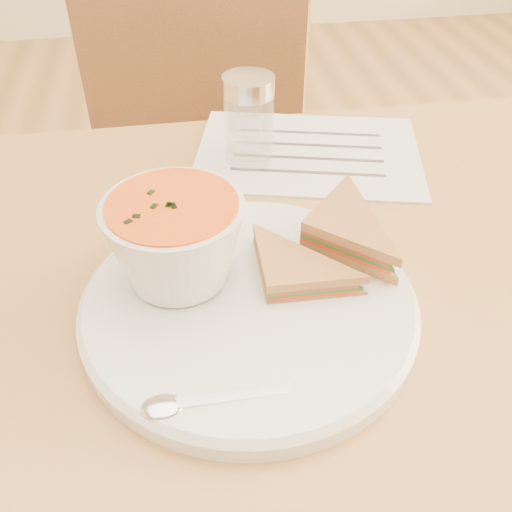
{
  "coord_description": "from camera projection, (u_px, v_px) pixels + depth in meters",
  "views": [
    {
      "loc": [
        -0.12,
        -0.42,
        1.13
      ],
      "look_at": [
        -0.05,
        -0.03,
        0.8
      ],
      "focal_mm": 40.0,
      "sensor_mm": 36.0,
      "label": 1
    }
  ],
  "objects": [
    {
      "name": "condiment_shaker",
      "position": [
        249.0,
        121.0,
        0.71
      ],
      "size": [
        0.07,
        0.07,
        0.11
      ],
      "primitive_type": null,
      "rotation": [
        0.0,
        0.0,
        0.2
      ],
      "color": "silver",
      "rests_on": "dining_table"
    },
    {
      "name": "dining_table",
      "position": [
        288.0,
        467.0,
        0.82
      ],
      "size": [
        1.0,
        0.7,
        0.75
      ],
      "primitive_type": null,
      "color": "brown",
      "rests_on": "floor"
    },
    {
      "name": "plate",
      "position": [
        249.0,
        305.0,
        0.53
      ],
      "size": [
        0.33,
        0.33,
        0.02
      ],
      "primitive_type": null,
      "rotation": [
        0.0,
        0.0,
        0.07
      ],
      "color": "silver",
      "rests_on": "dining_table"
    },
    {
      "name": "sandwich_half_b",
      "position": [
        300.0,
        235.0,
        0.55
      ],
      "size": [
        0.15,
        0.15,
        0.03
      ],
      "primitive_type": null,
      "rotation": [
        0.0,
        0.0,
        -0.74
      ],
      "color": "#AF773E",
      "rests_on": "plate"
    },
    {
      "name": "chair_far",
      "position": [
        166.0,
        217.0,
        1.07
      ],
      "size": [
        0.58,
        0.58,
        1.0
      ],
      "primitive_type": null,
      "rotation": [
        0.0,
        0.0,
        2.76
      ],
      "color": "brown",
      "rests_on": "floor"
    },
    {
      "name": "sandwich_half_a",
      "position": [
        267.0,
        298.0,
        0.51
      ],
      "size": [
        0.1,
        0.1,
        0.03
      ],
      "primitive_type": null,
      "rotation": [
        0.0,
        0.0,
        -0.02
      ],
      "color": "#AF773E",
      "rests_on": "plate"
    },
    {
      "name": "soup_bowl",
      "position": [
        176.0,
        245.0,
        0.52
      ],
      "size": [
        0.16,
        0.16,
        0.09
      ],
      "primitive_type": null,
      "rotation": [
        0.0,
        0.0,
        -0.34
      ],
      "color": "silver",
      "rests_on": "plate"
    },
    {
      "name": "paper_menu",
      "position": [
        308.0,
        152.0,
        0.76
      ],
      "size": [
        0.34,
        0.28,
        0.0
      ],
      "primitive_type": null,
      "rotation": [
        0.0,
        0.0,
        -0.25
      ],
      "color": "white",
      "rests_on": "dining_table"
    },
    {
      "name": "spoon",
      "position": [
        226.0,
        398.0,
        0.44
      ],
      "size": [
        0.17,
        0.04,
        0.01
      ],
      "primitive_type": null,
      "rotation": [
        0.0,
        0.0,
        0.02
      ],
      "color": "silver",
      "rests_on": "plate"
    }
  ]
}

